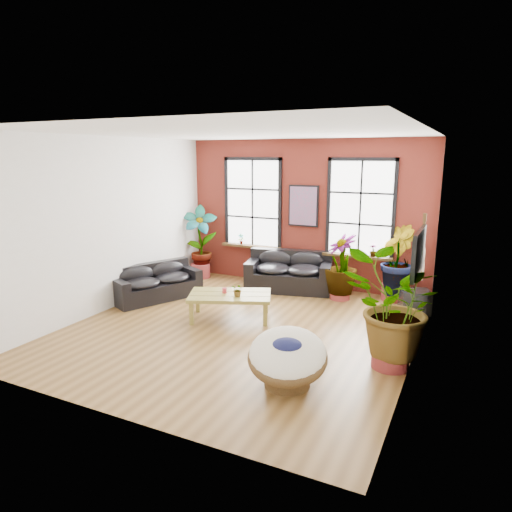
# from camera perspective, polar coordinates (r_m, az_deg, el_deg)

# --- Properties ---
(room) EXTENTS (6.04, 6.54, 3.54)m
(room) POSITION_cam_1_polar(r_m,az_deg,el_deg) (8.18, -1.38, 2.77)
(room) COLOR brown
(room) RESTS_ON ground
(sofa_back) EXTENTS (2.13, 1.38, 0.91)m
(sofa_back) POSITION_cam_1_polar(r_m,az_deg,el_deg) (10.83, 4.18, -2.07)
(sofa_back) COLOR black
(sofa_back) RESTS_ON ground
(sofa_left) EXTENTS (1.53, 2.09, 0.76)m
(sofa_left) POSITION_cam_1_polar(r_m,az_deg,el_deg) (10.39, -12.46, -3.33)
(sofa_left) COLOR black
(sofa_left) RESTS_ON ground
(coffee_table) EXTENTS (1.79, 1.44, 0.60)m
(coffee_table) POSITION_cam_1_polar(r_m,az_deg,el_deg) (8.88, -3.28, -5.11)
(coffee_table) COLOR olive
(coffee_table) RESTS_ON ground
(papasan_chair) EXTENTS (1.38, 1.39, 0.83)m
(papasan_chair) POSITION_cam_1_polar(r_m,az_deg,el_deg) (6.41, 3.95, -12.45)
(papasan_chair) COLOR brown
(papasan_chair) RESTS_ON ground
(poster) EXTENTS (0.74, 0.06, 0.98)m
(poster) POSITION_cam_1_polar(r_m,az_deg,el_deg) (10.91, 5.94, 6.25)
(poster) COLOR black
(poster) RESTS_ON room
(tv_wall_unit) EXTENTS (0.13, 1.86, 1.20)m
(tv_wall_unit) POSITION_cam_1_polar(r_m,az_deg,el_deg) (7.82, 19.73, 0.06)
(tv_wall_unit) COLOR black
(tv_wall_unit) RESTS_ON room
(media_box) EXTENTS (0.70, 0.64, 0.47)m
(media_box) POSITION_cam_1_polar(r_m,az_deg,el_deg) (9.79, 19.22, -5.40)
(media_box) COLOR black
(media_box) RESTS_ON ground
(pot_back_left) EXTENTS (0.63, 0.63, 0.37)m
(pot_back_left) POSITION_cam_1_polar(r_m,az_deg,el_deg) (11.97, -6.95, -1.83)
(pot_back_left) COLOR maroon
(pot_back_left) RESTS_ON ground
(pot_back_right) EXTENTS (0.53, 0.53, 0.36)m
(pot_back_right) POSITION_cam_1_polar(r_m,az_deg,el_deg) (10.49, 16.75, -4.35)
(pot_back_right) COLOR maroon
(pot_back_right) RESTS_ON ground
(pot_right_wall) EXTENTS (0.59, 0.59, 0.41)m
(pot_right_wall) POSITION_cam_1_polar(r_m,az_deg,el_deg) (7.28, 16.46, -11.71)
(pot_right_wall) COLOR maroon
(pot_right_wall) RESTS_ON ground
(pot_mid) EXTENTS (0.53, 0.53, 0.32)m
(pot_mid) POSITION_cam_1_polar(r_m,az_deg,el_deg) (10.30, 10.44, -4.46)
(pot_mid) COLOR maroon
(pot_mid) RESTS_ON ground
(floor_plant_back_left) EXTENTS (1.09, 0.99, 1.73)m
(floor_plant_back_left) POSITION_cam_1_polar(r_m,az_deg,el_deg) (11.83, -7.04, 2.12)
(floor_plant_back_left) COLOR #0F3A1C
(floor_plant_back_left) RESTS_ON ground
(floor_plant_back_right) EXTENTS (0.97, 1.05, 1.53)m
(floor_plant_back_right) POSITION_cam_1_polar(r_m,az_deg,el_deg) (10.31, 17.06, -0.45)
(floor_plant_back_right) COLOR #0F3A1C
(floor_plant_back_right) RESTS_ON ground
(floor_plant_right_wall) EXTENTS (1.82, 1.73, 1.58)m
(floor_plant_right_wall) POSITION_cam_1_polar(r_m,az_deg,el_deg) (7.01, 16.61, -6.12)
(floor_plant_right_wall) COLOR #0F3A1C
(floor_plant_right_wall) RESTS_ON ground
(floor_plant_mid) EXTENTS (1.04, 1.04, 1.32)m
(floor_plant_mid) POSITION_cam_1_polar(r_m,az_deg,el_deg) (10.15, 10.61, -0.98)
(floor_plant_mid) COLOR #0F3A1C
(floor_plant_mid) RESTS_ON ground
(table_plant) EXTENTS (0.27, 0.24, 0.26)m
(table_plant) POSITION_cam_1_polar(r_m,az_deg,el_deg) (8.66, -2.27, -4.25)
(table_plant) COLOR #0F3A1C
(table_plant) RESTS_ON coffee_table
(sill_plant_left) EXTENTS (0.17, 0.17, 0.27)m
(sill_plant_left) POSITION_cam_1_polar(r_m,az_deg,el_deg) (11.66, -1.90, 2.16)
(sill_plant_left) COLOR #0F3A1C
(sill_plant_left) RESTS_ON room
(sill_plant_right) EXTENTS (0.19, 0.19, 0.27)m
(sill_plant_right) POSITION_cam_1_polar(r_m,az_deg,el_deg) (10.55, 14.43, 0.67)
(sill_plant_right) COLOR #0F3A1C
(sill_plant_right) RESTS_ON room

